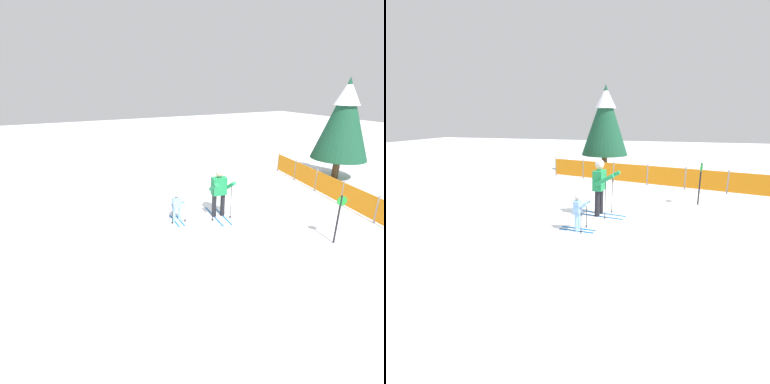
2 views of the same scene
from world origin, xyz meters
The scene contains 6 objects.
ground_plane centered at (0.00, 0.00, 0.00)m, with size 60.00×60.00×0.00m, color white.
skier_adult centered at (-0.16, -0.24, 1.03)m, with size 1.65×0.80×1.72m.
skier_child centered at (-0.46, -1.65, 0.59)m, with size 0.96×0.51×1.01m.
safety_fence centered at (1.02, 4.39, 0.47)m, with size 9.33×2.25×0.95m.
conifer_far centered at (-1.38, 7.01, 2.82)m, with size 2.45×2.45×4.55m.
trail_marker centered at (2.86, 1.76, 0.89)m, with size 0.12×0.27×1.44m.
Camera 1 is at (7.75, -5.25, 4.30)m, focal length 28.00 mm.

